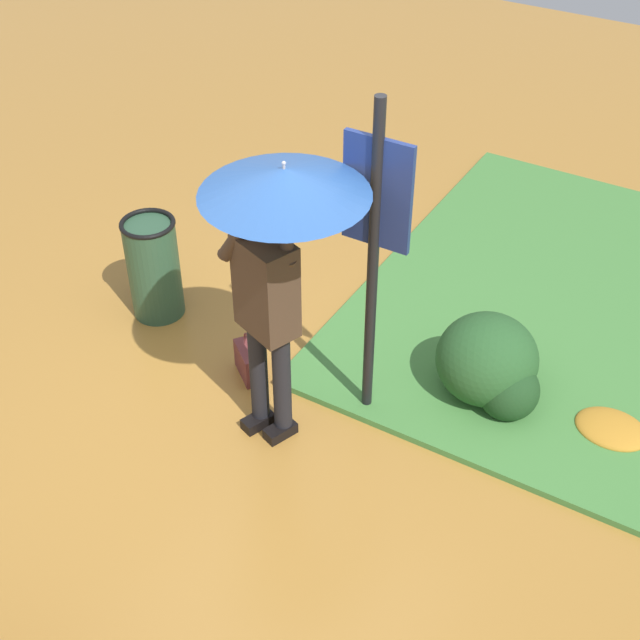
# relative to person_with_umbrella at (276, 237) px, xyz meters

# --- Properties ---
(ground_plane) EXTENTS (18.00, 18.00, 0.00)m
(ground_plane) POSITION_rel_person_with_umbrella_xyz_m (-0.11, -0.08, -1.55)
(ground_plane) COLOR #B27A33
(person_with_umbrella) EXTENTS (0.96, 0.96, 2.04)m
(person_with_umbrella) POSITION_rel_person_with_umbrella_xyz_m (0.00, 0.00, 0.00)
(person_with_umbrella) COLOR black
(person_with_umbrella) RESTS_ON ground_plane
(info_sign_post) EXTENTS (0.44, 0.07, 2.30)m
(info_sign_post) POSITION_rel_person_with_umbrella_xyz_m (0.38, 0.49, -0.11)
(info_sign_post) COLOR black
(info_sign_post) RESTS_ON ground_plane
(handbag) EXTENTS (0.32, 0.29, 0.37)m
(handbag) POSITION_rel_person_with_umbrella_xyz_m (-0.51, 0.35, -1.42)
(handbag) COLOR brown
(handbag) RESTS_ON ground_plane
(trash_bin) EXTENTS (0.42, 0.42, 0.83)m
(trash_bin) POSITION_rel_person_with_umbrella_xyz_m (-1.55, 0.60, -1.13)
(trash_bin) COLOR #2D5138
(trash_bin) RESTS_ON ground_plane
(shrub_cluster) EXTENTS (0.77, 0.70, 0.63)m
(shrub_cluster) POSITION_rel_person_with_umbrella_xyz_m (1.05, 1.01, -1.26)
(shrub_cluster) COLOR #285628
(shrub_cluster) RESTS_ON ground_plane
(leaf_pile_by_bench) EXTENTS (0.49, 0.39, 0.11)m
(leaf_pile_by_bench) POSITION_rel_person_with_umbrella_xyz_m (1.91, 1.09, -1.50)
(leaf_pile_by_bench) COLOR #C68428
(leaf_pile_by_bench) RESTS_ON ground_plane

